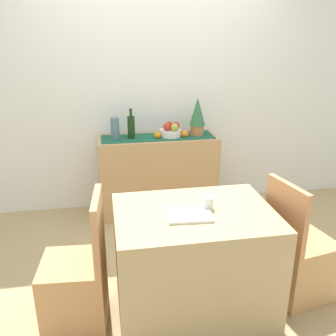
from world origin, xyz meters
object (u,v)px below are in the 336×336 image
Objects in this scene: wine_bottle at (131,127)px; coffee_cup at (208,203)px; dining_table at (193,260)px; open_book at (189,215)px; potted_plant at (197,115)px; chair_by_corner at (298,262)px; ceramic_vase at (115,129)px; chair_near_window at (77,286)px; sideboard_console at (158,175)px; fruit_bowl at (171,133)px.

coffee_cup is at bearing -76.13° from wine_bottle.
open_book reaches higher than dining_table.
potted_plant is 0.43× the size of chair_by_corner.
coffee_cup is at bearing 12.06° from dining_table.
ceramic_vase reaches higher than chair_near_window.
open_book is 0.31× the size of chair_by_corner.
potted_plant is (0.41, 0.00, 0.62)m from sideboard_console.
sideboard_console is at bearing -180.00° from potted_plant.
fruit_bowl is 0.74× the size of wine_bottle.
fruit_bowl is 1.02× the size of ceramic_vase.
fruit_bowl is at bearing 0.00° from wine_bottle.
fruit_bowl is at bearing 59.31° from chair_near_window.
open_book is (-0.04, -1.57, 0.34)m from sideboard_console.
chair_by_corner is at bearing -1.90° from coffee_cup.
fruit_bowl is 1.60m from dining_table.
sideboard_console is at bearing 117.52° from chair_by_corner.
fruit_bowl is 0.41m from wine_bottle.
chair_near_window is at bearing 179.93° from chair_by_corner.
coffee_cup is (0.53, -1.49, -0.15)m from ceramic_vase.
wine_bottle is (-0.27, -0.00, 0.53)m from sideboard_console.
wine_bottle is 0.33× the size of chair_near_window.
wine_bottle is at bearing 103.87° from coffee_cup.
chair_by_corner is (0.78, -0.00, -0.10)m from dining_table.
sideboard_console reaches higher than dining_table.
wine_bottle is at bearing -180.00° from potted_plant.
chair_near_window is at bearing -178.63° from coffee_cup.
chair_by_corner reaches higher than fruit_bowl.
ceramic_vase is 1.59m from coffee_cup.
potted_plant is 0.38× the size of dining_table.
sideboard_console is 5.54× the size of ceramic_vase.
potted_plant reaches higher than open_book.
chair_near_window is 1.00× the size of chair_by_corner.
potted_plant is 1.70m from dining_table.
sideboard_console is at bearing 63.15° from chair_near_window.
dining_table is 1.14× the size of chair_by_corner.
open_book is 3.34× the size of coffee_cup.
potted_plant is (0.83, 0.00, 0.10)m from ceramic_vase.
chair_near_window is (-1.17, -1.51, -0.76)m from potted_plant.
wine_bottle reaches higher than dining_table.
dining_table is (0.01, -1.51, -0.04)m from sideboard_console.
open_book is 0.31× the size of chair_near_window.
open_book is at bearing -105.85° from potted_plant.
fruit_bowl is 1.76m from chair_by_corner.
coffee_cup reaches higher than open_book.
sideboard_console is 0.67m from ceramic_vase.
coffee_cup is 0.86m from chair_by_corner.
chair_by_corner is (0.83, 0.05, -0.48)m from open_book.
ceramic_vase is 2.60× the size of coffee_cup.
open_book is at bearing -4.44° from chair_near_window.
sideboard_console is 14.42× the size of coffee_cup.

